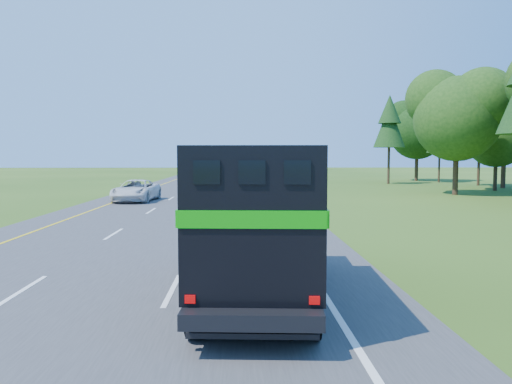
% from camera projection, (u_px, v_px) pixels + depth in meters
% --- Properties ---
extents(road, '(15.00, 260.00, 0.04)m').
position_uv_depth(road, '(205.00, 189.00, 51.09)').
color(road, '#38383A').
rests_on(road, ground).
extents(lane_markings, '(11.15, 260.00, 0.01)m').
position_uv_depth(lane_markings, '(205.00, 188.00, 51.09)').
color(lane_markings, yellow).
rests_on(lane_markings, road).
extents(horse_truck, '(2.92, 7.95, 3.46)m').
position_uv_depth(horse_truck, '(258.00, 218.00, 11.55)').
color(horse_truck, black).
rests_on(horse_truck, road).
extents(white_suv, '(3.02, 5.83, 1.57)m').
position_uv_depth(white_suv, '(136.00, 190.00, 36.61)').
color(white_suv, silver).
rests_on(white_suv, road).
extents(far_car, '(2.26, 4.98, 1.66)m').
position_uv_depth(far_car, '(208.00, 167.00, 117.84)').
color(far_car, silver).
rests_on(far_car, road).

